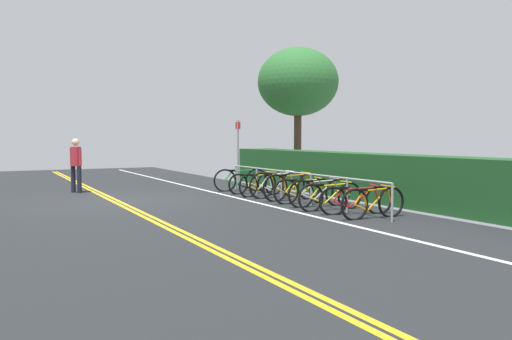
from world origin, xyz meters
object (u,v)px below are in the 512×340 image
at_px(bicycle_1, 253,183).
at_px(bicycle_3, 277,185).
at_px(bicycle_6, 320,193).
at_px(bicycle_5, 304,191).
at_px(sign_post_near, 238,147).
at_px(bicycle_7, 330,196).
at_px(bicycle_2, 261,184).
at_px(bike_rack, 296,179).
at_px(bicycle_0, 241,180).
at_px(pedestrian, 76,161).
at_px(bicycle_4, 292,187).
at_px(tree_near_left, 298,82).
at_px(bicycle_9, 373,203).
at_px(bicycle_8, 356,200).

xyz_separation_m(bicycle_1, bicycle_3, (1.33, 0.11, 0.06)).
relative_size(bicycle_1, bicycle_6, 0.94).
xyz_separation_m(bicycle_5, sign_post_near, (-4.46, 0.27, 1.05)).
bearing_deg(bicycle_7, bicycle_2, -179.59).
bearing_deg(bike_rack, bicycle_0, -179.29).
height_order(bicycle_5, pedestrian, pedestrian).
height_order(bicycle_0, bicycle_4, bicycle_4).
distance_m(bike_rack, pedestrian, 7.08).
bearing_deg(bike_rack, bicycle_3, 175.93).
bearing_deg(tree_near_left, bicycle_6, -28.18).
bearing_deg(bicycle_9, bicycle_3, 178.64).
relative_size(bicycle_7, tree_near_left, 0.34).
distance_m(bicycle_4, tree_near_left, 6.68).
distance_m(bicycle_2, bicycle_4, 1.37).
bearing_deg(bicycle_0, bicycle_7, -0.60).
height_order(bicycle_0, bicycle_3, bicycle_3).
bearing_deg(bicycle_6, bicycle_4, 176.81).
bearing_deg(bicycle_3, pedestrian, -130.16).
height_order(bike_rack, bicycle_7, bike_rack).
height_order(bicycle_4, tree_near_left, tree_near_left).
distance_m(bicycle_3, bicycle_8, 3.56).
xyz_separation_m(bicycle_9, sign_post_near, (-7.20, 0.31, 1.05)).
relative_size(bicycle_7, bicycle_8, 1.04).
height_order(bicycle_1, sign_post_near, sign_post_near).
relative_size(bike_rack, bicycle_6, 4.22).
distance_m(bicycle_8, sign_post_near, 6.65).
bearing_deg(bicycle_8, bicycle_0, -179.32).
bearing_deg(bicycle_3, bicycle_1, -175.22).
xyz_separation_m(bicycle_6, tree_near_left, (-6.14, 3.29, 3.47)).
xyz_separation_m(bicycle_0, bicycle_2, (1.51, -0.08, -0.02)).
height_order(bicycle_0, bicycle_5, bicycle_0).
xyz_separation_m(bicycle_5, tree_near_left, (-5.47, 3.32, 3.49)).
bearing_deg(bicycle_4, bicycle_1, -175.56).
height_order(bike_rack, bicycle_4, bike_rack).
bearing_deg(sign_post_near, bicycle_3, -4.02).
bearing_deg(bicycle_3, bicycle_0, -176.87).
xyz_separation_m(bicycle_2, bicycle_5, (2.07, 0.13, -0.01)).
relative_size(bicycle_0, bicycle_8, 1.04).
bearing_deg(bicycle_9, sign_post_near, 177.53).
bearing_deg(bicycle_6, bicycle_8, -0.79).
relative_size(bicycle_0, bicycle_9, 1.06).
height_order(bicycle_0, bicycle_2, bicycle_0).
distance_m(bicycle_2, tree_near_left, 5.96).
relative_size(bicycle_2, sign_post_near, 0.73).
xyz_separation_m(bicycle_3, bicycle_9, (4.19, -0.10, -0.04)).
bearing_deg(bicycle_4, bicycle_8, -1.98).
bearing_deg(bicycle_0, bicycle_2, -2.85).
height_order(bike_rack, pedestrian, pedestrian).
bearing_deg(bicycle_6, bicycle_9, -1.93).
distance_m(bicycle_0, sign_post_near, 1.39).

